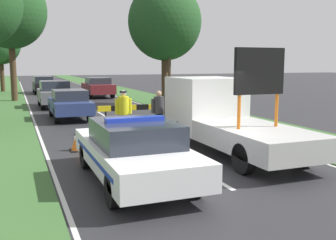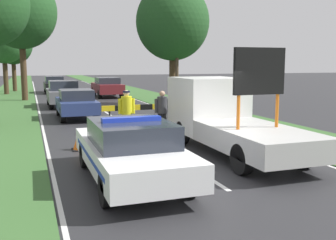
{
  "view_description": "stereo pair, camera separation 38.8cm",
  "coord_description": "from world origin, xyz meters",
  "px_view_note": "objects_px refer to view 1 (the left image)",
  "views": [
    {
      "loc": [
        -4.27,
        -8.81,
        2.71
      ],
      "look_at": [
        -0.25,
        1.46,
        1.1
      ],
      "focal_mm": 42.0,
      "sensor_mm": 36.0,
      "label": 1
    },
    {
      "loc": [
        -3.91,
        -8.94,
        2.71
      ],
      "look_at": [
        -0.25,
        1.46,
        1.1
      ],
      "focal_mm": 42.0,
      "sensor_mm": 36.0,
      "label": 2
    }
  ],
  "objects_px": {
    "work_truck": "(222,115)",
    "police_car": "(134,150)",
    "queued_car_sedan_black": "(43,84)",
    "utility_pole": "(169,37)",
    "road_barrier": "(136,109)",
    "roadside_tree_mid_left": "(10,11)",
    "pedestrian_civilian": "(159,109)",
    "traffic_cone_centre_front": "(78,140)",
    "queued_car_wagon_maroon": "(98,87)",
    "roadside_tree_mid_right": "(165,22)",
    "traffic_cone_near_police": "(194,125)",
    "police_officer": "(123,110)",
    "queued_car_hatch_blue": "(70,104)",
    "queued_car_suv_grey": "(55,94)",
    "roadside_tree_near_left": "(0,44)"
  },
  "relations": [
    {
      "from": "work_truck",
      "to": "police_car",
      "type": "bearing_deg",
      "value": 35.71
    },
    {
      "from": "queued_car_sedan_black",
      "to": "utility_pole",
      "type": "distance_m",
      "value": 16.35
    },
    {
      "from": "police_car",
      "to": "road_barrier",
      "type": "distance_m",
      "value": 6.47
    },
    {
      "from": "road_barrier",
      "to": "roadside_tree_mid_left",
      "type": "distance_m",
      "value": 16.89
    },
    {
      "from": "roadside_tree_mid_left",
      "to": "road_barrier",
      "type": "bearing_deg",
      "value": -74.03
    },
    {
      "from": "pedestrian_civilian",
      "to": "utility_pole",
      "type": "height_order",
      "value": "utility_pole"
    },
    {
      "from": "traffic_cone_centre_front",
      "to": "queued_car_wagon_maroon",
      "type": "height_order",
      "value": "queued_car_wagon_maroon"
    },
    {
      "from": "roadside_tree_mid_right",
      "to": "pedestrian_civilian",
      "type": "bearing_deg",
      "value": -112.18
    },
    {
      "from": "roadside_tree_mid_right",
      "to": "utility_pole",
      "type": "distance_m",
      "value": 1.19
    },
    {
      "from": "road_barrier",
      "to": "police_car",
      "type": "bearing_deg",
      "value": -110.21
    },
    {
      "from": "work_truck",
      "to": "pedestrian_civilian",
      "type": "relative_size",
      "value": 3.74
    },
    {
      "from": "traffic_cone_near_police",
      "to": "queued_car_sedan_black",
      "type": "bearing_deg",
      "value": 100.35
    },
    {
      "from": "police_officer",
      "to": "queued_car_wagon_maroon",
      "type": "bearing_deg",
      "value": -70.08
    },
    {
      "from": "road_barrier",
      "to": "queued_car_sedan_black",
      "type": "height_order",
      "value": "queued_car_sedan_black"
    },
    {
      "from": "utility_pole",
      "to": "roadside_tree_mid_right",
      "type": "bearing_deg",
      "value": 91.72
    },
    {
      "from": "queued_car_hatch_blue",
      "to": "roadside_tree_mid_right",
      "type": "height_order",
      "value": "roadside_tree_mid_right"
    },
    {
      "from": "police_officer",
      "to": "roadside_tree_mid_right",
      "type": "relative_size",
      "value": 0.23
    },
    {
      "from": "queued_car_suv_grey",
      "to": "traffic_cone_centre_front",
      "type": "bearing_deg",
      "value": 87.61
    },
    {
      "from": "traffic_cone_near_police",
      "to": "traffic_cone_centre_front",
      "type": "bearing_deg",
      "value": -158.33
    },
    {
      "from": "work_truck",
      "to": "roadside_tree_near_left",
      "type": "height_order",
      "value": "roadside_tree_near_left"
    },
    {
      "from": "police_car",
      "to": "roadside_tree_mid_left",
      "type": "bearing_deg",
      "value": 101.52
    },
    {
      "from": "police_officer",
      "to": "traffic_cone_centre_front",
      "type": "height_order",
      "value": "police_officer"
    },
    {
      "from": "queued_car_sedan_black",
      "to": "roadside_tree_near_left",
      "type": "distance_m",
      "value": 5.93
    },
    {
      "from": "roadside_tree_near_left",
      "to": "queued_car_sedan_black",
      "type": "bearing_deg",
      "value": -42.01
    },
    {
      "from": "queued_car_wagon_maroon",
      "to": "traffic_cone_centre_front",
      "type": "bearing_deg",
      "value": 76.83
    },
    {
      "from": "road_barrier",
      "to": "utility_pole",
      "type": "relative_size",
      "value": 0.36
    },
    {
      "from": "roadside_tree_near_left",
      "to": "utility_pole",
      "type": "xyz_separation_m",
      "value": [
        9.89,
        -17.74,
        -0.17
      ]
    },
    {
      "from": "pedestrian_civilian",
      "to": "traffic_cone_centre_front",
      "type": "xyz_separation_m",
      "value": [
        -3.25,
        -1.57,
        -0.64
      ]
    },
    {
      "from": "traffic_cone_centre_front",
      "to": "work_truck",
      "type": "bearing_deg",
      "value": -17.37
    },
    {
      "from": "traffic_cone_near_police",
      "to": "queued_car_suv_grey",
      "type": "distance_m",
      "value": 11.78
    },
    {
      "from": "pedestrian_civilian",
      "to": "traffic_cone_near_police",
      "type": "xyz_separation_m",
      "value": [
        1.66,
        0.38,
        -0.74
      ]
    },
    {
      "from": "pedestrian_civilian",
      "to": "roadside_tree_mid_right",
      "type": "height_order",
      "value": "roadside_tree_mid_right"
    },
    {
      "from": "queued_car_wagon_maroon",
      "to": "road_barrier",
      "type": "bearing_deg",
      "value": 83.74
    },
    {
      "from": "queued_car_hatch_blue",
      "to": "traffic_cone_centre_front",
      "type": "bearing_deg",
      "value": 84.42
    },
    {
      "from": "police_car",
      "to": "roadside_tree_near_left",
      "type": "xyz_separation_m",
      "value": [
        -3.47,
        31.75,
        3.71
      ]
    },
    {
      "from": "queued_car_sedan_black",
      "to": "roadside_tree_mid_left",
      "type": "distance_m",
      "value": 9.27
    },
    {
      "from": "police_officer",
      "to": "traffic_cone_centre_front",
      "type": "xyz_separation_m",
      "value": [
        -1.87,
        -1.54,
        -0.68
      ]
    },
    {
      "from": "utility_pole",
      "to": "queued_car_wagon_maroon",
      "type": "bearing_deg",
      "value": 107.12
    },
    {
      "from": "roadside_tree_mid_left",
      "to": "utility_pole",
      "type": "bearing_deg",
      "value": -40.38
    },
    {
      "from": "queued_car_wagon_maroon",
      "to": "roadside_tree_mid_left",
      "type": "xyz_separation_m",
      "value": [
        -6.22,
        -1.14,
        5.46
      ]
    },
    {
      "from": "queued_car_wagon_maroon",
      "to": "roadside_tree_mid_right",
      "type": "bearing_deg",
      "value": 108.45
    },
    {
      "from": "road_barrier",
      "to": "pedestrian_civilian",
      "type": "bearing_deg",
      "value": -59.67
    },
    {
      "from": "pedestrian_civilian",
      "to": "roadside_tree_mid_right",
      "type": "distance_m",
      "value": 11.08
    },
    {
      "from": "traffic_cone_centre_front",
      "to": "roadside_tree_near_left",
      "type": "relative_size",
      "value": 0.11
    },
    {
      "from": "queued_car_hatch_blue",
      "to": "roadside_tree_near_left",
      "type": "relative_size",
      "value": 0.63
    },
    {
      "from": "police_officer",
      "to": "roadside_tree_mid_right",
      "type": "bearing_deg",
      "value": -90.55
    },
    {
      "from": "police_officer",
      "to": "pedestrian_civilian",
      "type": "bearing_deg",
      "value": -150.47
    },
    {
      "from": "queued_car_hatch_blue",
      "to": "queued_car_suv_grey",
      "type": "xyz_separation_m",
      "value": [
        -0.17,
        5.64,
        0.08
      ]
    },
    {
      "from": "police_car",
      "to": "queued_car_wagon_maroon",
      "type": "xyz_separation_m",
      "value": [
        3.74,
        22.72,
        0.08
      ]
    },
    {
      "from": "road_barrier",
      "to": "utility_pole",
      "type": "xyz_separation_m",
      "value": [
        4.5,
        7.82,
        3.37
      ]
    }
  ]
}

